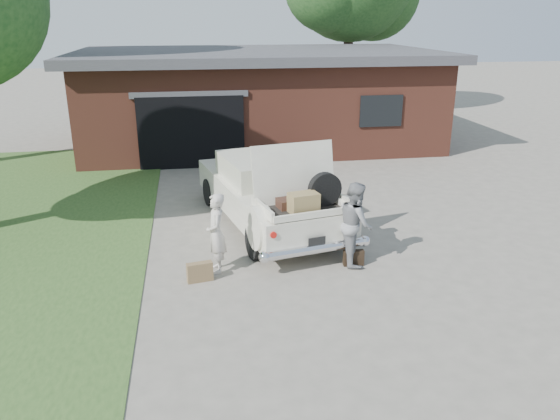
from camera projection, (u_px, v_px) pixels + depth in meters
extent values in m
plane|color=gray|center=(286.00, 279.00, 9.78)|extent=(90.00, 90.00, 0.00)
cube|color=#2D4C1E|center=(9.00, 235.00, 11.71)|extent=(6.00, 16.00, 0.02)
cube|color=brown|center=(258.00, 101.00, 20.12)|extent=(12.00, 7.00, 3.00)
cube|color=#4C4C51|center=(257.00, 54.00, 19.57)|extent=(12.80, 7.80, 0.30)
cube|color=black|center=(191.00, 132.00, 16.66)|extent=(3.20, 0.30, 2.20)
cube|color=#4C4C51|center=(189.00, 94.00, 16.21)|extent=(3.50, 0.12, 0.18)
cube|color=black|center=(381.00, 111.00, 17.36)|extent=(1.40, 0.08, 1.00)
cylinder|color=#38281E|center=(348.00, 61.00, 25.67)|extent=(0.44, 0.44, 4.93)
cube|color=silver|center=(268.00, 196.00, 12.22)|extent=(2.92, 5.34, 0.66)
cube|color=beige|center=(263.00, 168.00, 12.29)|extent=(2.05, 2.32, 0.53)
cube|color=black|center=(250.00, 159.00, 13.14)|extent=(1.55, 0.40, 0.44)
cube|color=black|center=(278.00, 180.00, 11.45)|extent=(1.55, 0.40, 0.44)
cylinder|color=black|center=(255.00, 242.00, 10.51)|extent=(0.36, 0.70, 0.67)
cylinder|color=black|center=(338.00, 230.00, 11.12)|extent=(0.36, 0.70, 0.67)
cylinder|color=black|center=(210.00, 192.00, 13.52)|extent=(0.36, 0.70, 0.67)
cylinder|color=black|center=(277.00, 184.00, 14.13)|extent=(0.36, 0.70, 0.67)
cylinder|color=silver|center=(316.00, 249.00, 10.04)|extent=(2.06, 0.61, 0.18)
cylinder|color=#A5140F|center=(273.00, 234.00, 9.68)|extent=(0.14, 0.12, 0.12)
cylinder|color=#A5140F|center=(355.00, 222.00, 10.25)|extent=(0.14, 0.12, 0.12)
cube|color=black|center=(317.00, 242.00, 9.97)|extent=(0.34, 0.09, 0.17)
cube|color=black|center=(302.00, 208.00, 10.42)|extent=(1.76, 1.41, 0.04)
cube|color=silver|center=(263.00, 208.00, 10.11)|extent=(0.29, 1.10, 0.18)
cube|color=silver|center=(340.00, 198.00, 10.66)|extent=(0.29, 1.10, 0.18)
cube|color=silver|center=(315.00, 215.00, 9.91)|extent=(1.59, 0.39, 0.12)
cube|color=silver|center=(294.00, 173.00, 10.61)|extent=(1.72, 0.62, 1.15)
cube|color=#3E241A|center=(292.00, 203.00, 10.39)|extent=(0.61, 0.46, 0.18)
cube|color=#99804E|center=(304.00, 203.00, 10.09)|extent=(0.60, 0.45, 0.37)
cube|color=black|center=(305.00, 201.00, 10.49)|extent=(0.61, 0.46, 0.17)
cylinder|color=black|center=(325.00, 189.00, 10.41)|extent=(0.67, 0.29, 0.65)
imported|color=beige|center=(216.00, 233.00, 9.85)|extent=(0.37, 0.55, 1.49)
imported|color=gray|center=(355.00, 223.00, 10.18)|extent=(0.60, 0.77, 1.59)
cube|color=olive|center=(200.00, 272.00, 9.64)|extent=(0.48, 0.23, 0.35)
cube|color=black|center=(354.00, 258.00, 10.27)|extent=(0.39, 0.15, 0.30)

